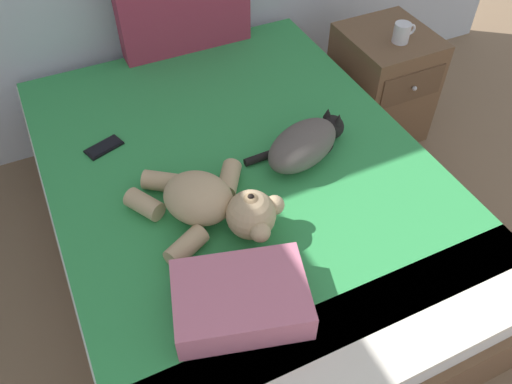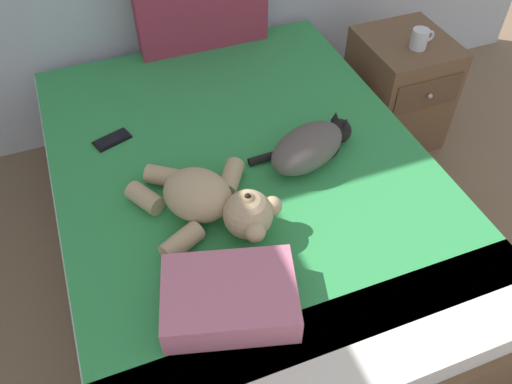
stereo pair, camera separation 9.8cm
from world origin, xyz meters
The scene contains 7 objects.
bed centered at (1.67, 3.23, 0.25)m, with size 1.49×1.96×0.51m.
cat centered at (1.93, 3.17, 0.58)m, with size 0.44×0.30×0.15m.
teddy_bear centered at (1.48, 3.02, 0.59)m, with size 0.49×0.52×0.18m.
cell_phone centered at (1.22, 3.56, 0.52)m, with size 0.16×0.12×0.01m.
throw_pillow centered at (1.42, 2.65, 0.57)m, with size 0.40×0.28×0.11m, color #D1728C.
nightstand centered at (2.71, 3.70, 0.29)m, with size 0.42×0.49×0.58m.
mug centered at (2.71, 3.63, 0.63)m, with size 0.12×0.08×0.09m.
Camera 2 is at (1.19, 1.84, 1.92)m, focal length 36.50 mm.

